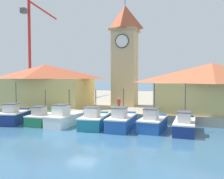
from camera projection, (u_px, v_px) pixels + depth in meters
name	position (u px, v px, depth m)	size (l,w,h in m)	color
ground_plane	(83.00, 134.00, 23.04)	(300.00, 300.00, 0.00)	#386689
quay_wharf	(138.00, 100.00, 48.08)	(120.00, 40.00, 1.05)	#A89E89
fishing_boat_far_left	(14.00, 116.00, 28.12)	(2.84, 4.44, 4.41)	navy
fishing_boat_left_outer	(43.00, 118.00, 27.58)	(2.12, 4.12, 3.61)	#237A4C
fishing_boat_left_inner	(66.00, 118.00, 27.04)	(2.69, 5.27, 3.68)	silver
fishing_boat_mid_left	(94.00, 120.00, 25.67)	(2.51, 4.63, 3.71)	#196B7F
fishing_boat_center	(122.00, 121.00, 25.00)	(2.16, 5.05, 3.87)	#2356A8
fishing_boat_mid_right	(153.00, 123.00, 24.47)	(2.43, 4.58, 4.40)	#2356A8
fishing_boat_right_inner	(185.00, 125.00, 23.54)	(1.99, 5.28, 4.43)	navy
clock_tower	(125.00, 53.00, 35.14)	(3.57, 3.57, 15.04)	tan
warehouse_left	(45.00, 85.00, 34.78)	(11.97, 6.96, 5.54)	tan
warehouse_right	(212.00, 88.00, 28.44)	(12.40, 5.86, 5.44)	tan
port_crane_near	(31.00, 57.00, 51.95)	(2.98, 9.53, 19.29)	maroon
dock_worker_near_tower	(119.00, 104.00, 29.36)	(0.34, 0.22, 1.62)	#33333D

